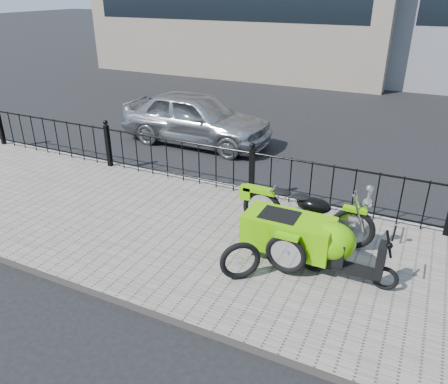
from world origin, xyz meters
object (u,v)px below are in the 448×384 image
at_px(motorcycle_sidecar, 303,230).
at_px(sedan_car, 196,118).
at_px(scooter, 343,257).
at_px(spare_tire, 240,261).

height_order(motorcycle_sidecar, sedan_car, sedan_car).
bearing_deg(scooter, motorcycle_sidecar, 159.02).
relative_size(scooter, sedan_car, 0.33).
height_order(scooter, sedan_car, sedan_car).
height_order(motorcycle_sidecar, spare_tire, motorcycle_sidecar).
height_order(scooter, spare_tire, scooter).
xyz_separation_m(motorcycle_sidecar, sedan_car, (-4.20, 4.28, 0.10)).
distance_m(motorcycle_sidecar, spare_tire, 1.09).
distance_m(scooter, sedan_car, 6.65).
xyz_separation_m(scooter, sedan_car, (-4.86, 4.53, 0.22)).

